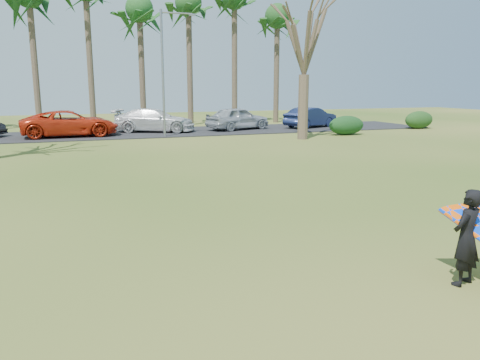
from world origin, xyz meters
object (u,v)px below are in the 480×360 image
object	(u,v)px
streetlight	(165,67)
car_5	(311,117)
car_4	(238,118)
car_2	(70,123)
car_3	(154,120)
bare_tree_right	(305,31)

from	to	relation	value
streetlight	car_5	size ratio (longest dim) A/B	1.68
streetlight	car_4	size ratio (longest dim) A/B	1.60
car_2	car_3	size ratio (longest dim) A/B	1.06
car_3	car_5	distance (m)	12.28
car_2	car_4	distance (m)	11.93
bare_tree_right	car_2	size ratio (longest dim) A/B	1.52
streetlight	car_3	size ratio (longest dim) A/B	1.40
car_4	car_5	xyz separation A→B (m)	(6.07, -0.19, -0.07)
car_5	car_3	bearing A→B (deg)	64.77
bare_tree_right	car_3	distance (m)	12.29
streetlight	car_3	xyz separation A→B (m)	(-0.24, 3.32, -3.58)
streetlight	car_3	bearing A→B (deg)	94.19
bare_tree_right	car_5	size ratio (longest dim) A/B	1.93
car_3	streetlight	bearing A→B (deg)	-153.77
car_3	car_4	size ratio (longest dim) A/B	1.14
car_3	car_4	distance (m)	6.21
bare_tree_right	streetlight	world-z (taller)	bare_tree_right
bare_tree_right	car_5	bearing A→B (deg)	58.03
streetlight	car_2	size ratio (longest dim) A/B	1.32
car_3	car_4	world-z (taller)	car_4
bare_tree_right	car_3	bearing A→B (deg)	137.85
bare_tree_right	car_4	xyz separation A→B (m)	(-1.89, 6.89, -5.65)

